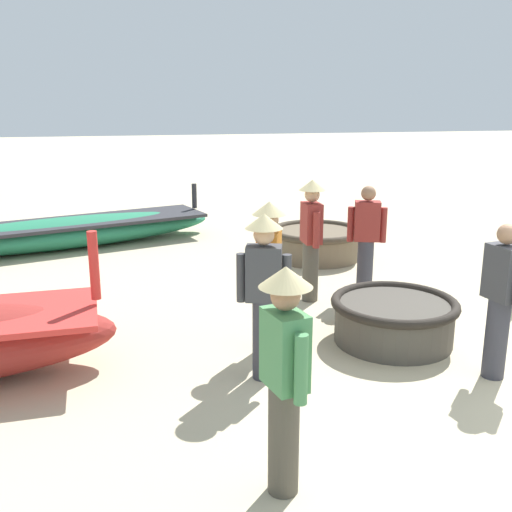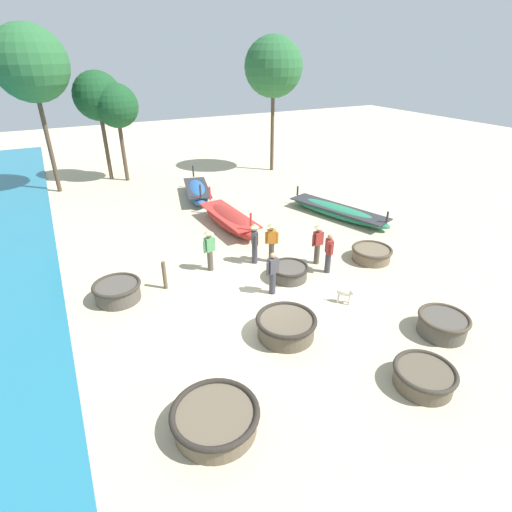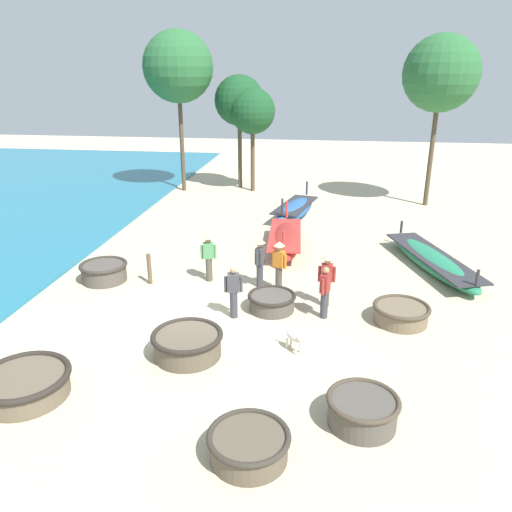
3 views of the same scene
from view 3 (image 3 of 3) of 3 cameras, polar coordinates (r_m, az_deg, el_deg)
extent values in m
plane|color=#C6B793|center=(14.10, -6.45, -8.16)|extent=(80.00, 80.00, 0.00)
cylinder|color=brown|center=(14.79, 16.22, -6.45)|extent=(1.49, 1.49, 0.47)
torus|color=#42382B|center=(14.69, 16.31, -5.63)|extent=(1.61, 1.61, 0.12)
cylinder|color=#4C473F|center=(17.67, -16.97, -1.84)|extent=(1.48, 1.48, 0.57)
torus|color=#332D26|center=(17.56, -17.06, -0.98)|extent=(1.60, 1.60, 0.12)
cylinder|color=brown|center=(12.34, -24.88, -13.34)|extent=(1.85, 1.85, 0.50)
torus|color=#28231E|center=(12.21, -25.06, -12.35)|extent=(2.00, 2.00, 0.15)
cylinder|color=brown|center=(9.80, -0.83, -20.99)|extent=(1.44, 1.44, 0.49)
torus|color=#332D26|center=(9.64, -0.84, -19.91)|extent=(1.56, 1.56, 0.12)
cylinder|color=brown|center=(12.75, -7.84, -10.09)|extent=(1.67, 1.67, 0.58)
torus|color=#28231E|center=(12.61, -7.90, -8.96)|extent=(1.80, 1.80, 0.13)
cylinder|color=#4C473F|center=(14.91, 1.81, -5.37)|extent=(1.34, 1.34, 0.46)
torus|color=#28231E|center=(14.81, 1.82, -4.56)|extent=(1.44, 1.44, 0.11)
cylinder|color=#4C473F|center=(10.71, 12.06, -17.04)|extent=(1.38, 1.38, 0.58)
torus|color=#42382B|center=(10.54, 12.18, -15.79)|extent=(1.49, 1.49, 0.11)
ellipsoid|color=#285693|center=(24.27, 4.48, 5.27)|extent=(2.16, 4.40, 0.76)
cube|color=#2D2D33|center=(24.21, 4.50, 5.82)|extent=(2.13, 4.08, 0.06)
cylinder|color=#2D2D33|center=(25.93, 5.83, 7.74)|extent=(0.10, 0.10, 0.68)
cylinder|color=#2D2D33|center=(22.31, 3.02, 5.72)|extent=(0.10, 0.10, 0.68)
ellipsoid|color=maroon|center=(19.80, 3.33, 1.79)|extent=(1.42, 4.62, 0.78)
cube|color=red|center=(19.72, 3.35, 2.48)|extent=(1.45, 4.26, 0.06)
cylinder|color=red|center=(21.60, 3.53, 5.31)|extent=(0.10, 0.10, 0.71)
cylinder|color=red|center=(17.59, 3.18, 1.74)|extent=(0.10, 0.10, 0.71)
ellipsoid|color=#237551|center=(19.04, 19.53, -0.55)|extent=(2.88, 5.88, 0.56)
cube|color=#2D2D33|center=(18.98, 19.59, -0.05)|extent=(2.79, 5.45, 0.06)
cylinder|color=#2D2D33|center=(21.11, 16.28, 3.22)|extent=(0.10, 0.10, 0.50)
cylinder|color=#2D2D33|center=(16.77, 23.99, -2.24)|extent=(0.10, 0.10, 0.50)
cylinder|color=#4C473D|center=(16.14, 2.62, -2.58)|extent=(0.22, 0.22, 0.82)
cube|color=orange|center=(15.89, 2.66, -0.33)|extent=(0.40, 0.34, 0.54)
sphere|color=tan|center=(15.76, 2.68, 0.97)|extent=(0.20, 0.20, 0.20)
cylinder|color=orange|center=(15.81, 3.35, -0.64)|extent=(0.09, 0.09, 0.48)
cylinder|color=orange|center=(16.01, 1.97, -0.35)|extent=(0.09, 0.09, 0.48)
cone|color=#D1BC84|center=(15.71, 2.69, 1.41)|extent=(0.36, 0.36, 0.14)
cylinder|color=#4C473D|center=(16.93, -5.39, -1.53)|extent=(0.22, 0.22, 0.82)
cube|color=#4C8E56|center=(16.69, -5.46, 0.64)|extent=(0.38, 0.29, 0.54)
sphere|color=#A37556|center=(16.56, -5.51, 1.87)|extent=(0.20, 0.20, 0.20)
cylinder|color=#4C8E56|center=(16.70, -4.70, 0.50)|extent=(0.09, 0.09, 0.48)
cylinder|color=#4C8E56|center=(16.71, -6.21, 0.45)|extent=(0.09, 0.09, 0.48)
cone|color=#D1BC84|center=(16.52, -5.52, 2.30)|extent=(0.36, 0.36, 0.14)
cylinder|color=#383842|center=(16.39, 0.44, -2.19)|extent=(0.22, 0.22, 0.82)
cube|color=#3D3D42|center=(16.14, 0.45, 0.04)|extent=(0.31, 0.39, 0.54)
sphere|color=tan|center=(16.01, 0.45, 1.31)|extent=(0.20, 0.20, 0.20)
cylinder|color=#3D3D42|center=(16.35, 0.77, 0.12)|extent=(0.09, 0.09, 0.48)
cylinder|color=#3D3D42|center=(15.97, 0.12, -0.38)|extent=(0.09, 0.09, 0.48)
cone|color=#D1BC84|center=(15.97, 0.45, 1.75)|extent=(0.36, 0.36, 0.14)
cylinder|color=#383842|center=(14.42, -2.56, -5.52)|extent=(0.22, 0.22, 0.82)
cube|color=#3D3D42|center=(14.14, -2.61, -3.05)|extent=(0.37, 0.27, 0.54)
sphere|color=#A37556|center=(13.99, -2.63, -1.62)|extent=(0.20, 0.20, 0.20)
cylinder|color=#3D3D42|center=(14.16, -1.71, -3.22)|extent=(0.09, 0.09, 0.48)
cylinder|color=#3D3D42|center=(14.16, -3.49, -3.24)|extent=(0.09, 0.09, 0.48)
cylinder|color=#383842|center=(14.53, 7.79, -5.51)|extent=(0.22, 0.22, 0.82)
cube|color=maroon|center=(14.24, 7.92, -3.05)|extent=(0.32, 0.39, 0.54)
sphere|color=#A37556|center=(14.10, 8.00, -1.64)|extent=(0.20, 0.20, 0.20)
cylinder|color=maroon|center=(14.07, 7.62, -3.56)|extent=(0.09, 0.09, 0.48)
cylinder|color=maroon|center=(14.45, 8.20, -2.92)|extent=(0.09, 0.09, 0.48)
cylinder|color=#4C473D|center=(15.23, 7.98, -4.25)|extent=(0.22, 0.22, 0.82)
cube|color=maroon|center=(14.96, 8.11, -1.88)|extent=(0.34, 0.22, 0.54)
sphere|color=tan|center=(14.82, 8.18, -0.52)|extent=(0.20, 0.20, 0.20)
cylinder|color=maroon|center=(14.97, 7.26, -2.02)|extent=(0.09, 0.09, 0.48)
cylinder|color=maroon|center=(14.98, 8.94, -2.10)|extent=(0.09, 0.09, 0.48)
cone|color=#D1BC84|center=(14.77, 8.20, -0.05)|extent=(0.36, 0.36, 0.14)
ellipsoid|color=beige|center=(12.82, 4.33, -9.22)|extent=(0.50, 0.52, 0.22)
sphere|color=beige|center=(12.63, 5.06, -9.40)|extent=(0.18, 0.18, 0.18)
cylinder|color=beige|center=(12.96, 3.63, -8.56)|extent=(0.17, 0.17, 0.16)
cylinder|color=beige|center=(12.87, 5.07, -10.41)|extent=(0.06, 0.06, 0.28)
cylinder|color=beige|center=(12.79, 4.58, -10.61)|extent=(0.06, 0.06, 0.28)
cylinder|color=beige|center=(13.11, 4.02, -9.76)|extent=(0.06, 0.06, 0.28)
cylinder|color=beige|center=(13.03, 3.54, -9.95)|extent=(0.06, 0.06, 0.28)
cylinder|color=brown|center=(16.95, -12.09, -1.45)|extent=(0.14, 0.14, 1.05)
cylinder|color=#4C3D2D|center=(27.59, 19.37, 10.85)|extent=(0.24, 0.24, 5.28)
sphere|color=#286033|center=(27.28, 20.38, 18.98)|extent=(3.69, 3.69, 3.69)
cylinder|color=#4C3D2D|center=(29.79, -8.47, 12.65)|extent=(0.24, 0.24, 5.54)
sphere|color=#286033|center=(29.52, -8.91, 20.59)|extent=(3.88, 3.88, 3.88)
cylinder|color=#4C3D2D|center=(29.51, -0.38, 10.95)|extent=(0.24, 0.24, 3.67)
sphere|color=#194723|center=(29.18, -0.40, 16.25)|extent=(2.57, 2.57, 2.57)
cylinder|color=#4C3D2D|center=(30.35, -1.85, 11.61)|extent=(0.24, 0.24, 4.08)
sphere|color=#194723|center=(30.03, -1.92, 17.36)|extent=(2.86, 2.86, 2.86)
camera|label=1|loc=(18.23, -16.06, 7.03)|focal=42.00mm
camera|label=2|loc=(8.69, -68.24, 13.57)|focal=28.00mm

